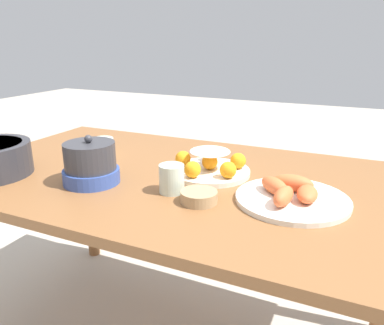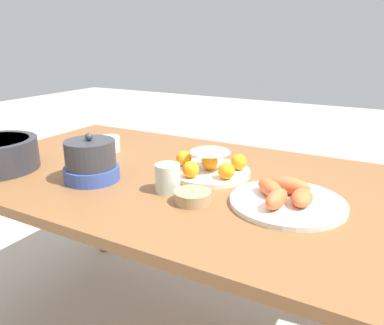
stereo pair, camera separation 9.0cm
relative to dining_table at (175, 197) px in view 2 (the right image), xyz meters
The scene contains 7 objects.
dining_table is the anchor object (origin of this frame).
cake_plate 0.16m from the dining_table, 154.21° to the right, with size 0.26×0.26×0.09m.
sauce_bowl 0.26m from the dining_table, 133.54° to the left, with size 0.10×0.10×0.03m.
seafood_platter 0.41m from the dining_table, behind, with size 0.31×0.31×0.06m.
cup_near 0.39m from the dining_table, 15.31° to the right, with size 0.08×0.08×0.06m.
cup_far 0.20m from the dining_table, 114.30° to the left, with size 0.07×0.07×0.08m.
warming_pot 0.30m from the dining_table, 40.95° to the left, with size 0.17×0.17×0.15m.
Camera 2 is at (-0.61, 0.99, 1.12)m, focal length 35.00 mm.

